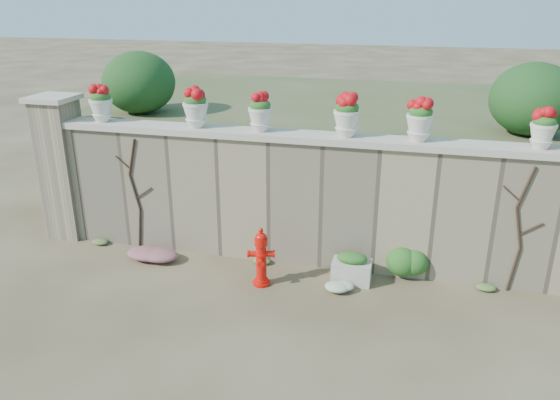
# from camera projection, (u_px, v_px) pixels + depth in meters

# --- Properties ---
(ground) EXTENTS (80.00, 80.00, 0.00)m
(ground) POSITION_uv_depth(u_px,v_px,m) (267.00, 319.00, 7.27)
(ground) COLOR #4B3B25
(ground) RESTS_ON ground
(stone_wall) EXTENTS (8.00, 0.40, 2.00)m
(stone_wall) POSITION_uv_depth(u_px,v_px,m) (297.00, 202.00, 8.54)
(stone_wall) COLOR #8D7B5E
(stone_wall) RESTS_ON ground
(wall_cap) EXTENTS (8.10, 0.52, 0.10)m
(wall_cap) POSITION_uv_depth(u_px,v_px,m) (298.00, 137.00, 8.16)
(wall_cap) COLOR beige
(wall_cap) RESTS_ON stone_wall
(gate_pillar) EXTENTS (0.72, 0.72, 2.48)m
(gate_pillar) POSITION_uv_depth(u_px,v_px,m) (63.00, 167.00, 9.40)
(gate_pillar) COLOR #8D7B5E
(gate_pillar) RESTS_ON ground
(raised_fill) EXTENTS (9.00, 6.00, 2.00)m
(raised_fill) POSITION_uv_depth(u_px,v_px,m) (330.00, 149.00, 11.44)
(raised_fill) COLOR #384C23
(raised_fill) RESTS_ON ground
(back_shrub_left) EXTENTS (1.30, 1.30, 1.10)m
(back_shrub_left) POSITION_uv_depth(u_px,v_px,m) (139.00, 83.00, 9.80)
(back_shrub_left) COLOR #143814
(back_shrub_left) RESTS_ON raised_fill
(back_shrub_right) EXTENTS (1.30, 1.30, 1.10)m
(back_shrub_right) POSITION_uv_depth(u_px,v_px,m) (533.00, 99.00, 8.29)
(back_shrub_right) COLOR #143814
(back_shrub_right) RESTS_ON raised_fill
(vine_left) EXTENTS (0.60, 0.04, 1.91)m
(vine_left) POSITION_uv_depth(u_px,v_px,m) (136.00, 193.00, 8.96)
(vine_left) COLOR black
(vine_left) RESTS_ON ground
(vine_right) EXTENTS (0.60, 0.04, 1.91)m
(vine_right) POSITION_uv_depth(u_px,v_px,m) (519.00, 229.00, 7.60)
(vine_right) COLOR black
(vine_right) RESTS_ON ground
(fire_hydrant) EXTENTS (0.40, 0.28, 0.91)m
(fire_hydrant) POSITION_uv_depth(u_px,v_px,m) (261.00, 257.00, 7.97)
(fire_hydrant) COLOR red
(fire_hydrant) RESTS_ON ground
(planter_box) EXTENTS (0.58, 0.34, 0.48)m
(planter_box) POSITION_uv_depth(u_px,v_px,m) (352.00, 268.00, 8.13)
(planter_box) COLOR beige
(planter_box) RESTS_ON ground
(green_shrub) EXTENTS (0.65, 0.59, 0.62)m
(green_shrub) POSITION_uv_depth(u_px,v_px,m) (410.00, 261.00, 8.15)
(green_shrub) COLOR #1E5119
(green_shrub) RESTS_ON ground
(magenta_clump) EXTENTS (0.93, 0.62, 0.25)m
(magenta_clump) POSITION_uv_depth(u_px,v_px,m) (154.00, 251.00, 8.89)
(magenta_clump) COLOR #BD256F
(magenta_clump) RESTS_ON ground
(white_flowers) EXTENTS (0.52, 0.41, 0.19)m
(white_flowers) POSITION_uv_depth(u_px,v_px,m) (337.00, 286.00, 7.91)
(white_flowers) COLOR white
(white_flowers) RESTS_ON ground
(urn_pot_0) EXTENTS (0.37, 0.37, 0.58)m
(urn_pot_0) POSITION_uv_depth(u_px,v_px,m) (101.00, 104.00, 8.79)
(urn_pot_0) COLOR beige
(urn_pot_0) RESTS_ON wall_cap
(urn_pot_1) EXTENTS (0.40, 0.40, 0.62)m
(urn_pot_1) POSITION_uv_depth(u_px,v_px,m) (196.00, 108.00, 8.41)
(urn_pot_1) COLOR beige
(urn_pot_1) RESTS_ON wall_cap
(urn_pot_2) EXTENTS (0.37, 0.37, 0.57)m
(urn_pot_2) POSITION_uv_depth(u_px,v_px,m) (260.00, 113.00, 8.18)
(urn_pot_2) COLOR beige
(urn_pot_2) RESTS_ON wall_cap
(urn_pot_3) EXTENTS (0.39, 0.39, 0.61)m
(urn_pot_3) POSITION_uv_depth(u_px,v_px,m) (347.00, 116.00, 7.87)
(urn_pot_3) COLOR beige
(urn_pot_3) RESTS_ON wall_cap
(urn_pot_4) EXTENTS (0.39, 0.39, 0.61)m
(urn_pot_4) POSITION_uv_depth(u_px,v_px,m) (420.00, 120.00, 7.64)
(urn_pot_4) COLOR beige
(urn_pot_4) RESTS_ON wall_cap
(urn_pot_5) EXTENTS (0.35, 0.35, 0.54)m
(urn_pot_5) POSITION_uv_depth(u_px,v_px,m) (543.00, 129.00, 7.28)
(urn_pot_5) COLOR beige
(urn_pot_5) RESTS_ON wall_cap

